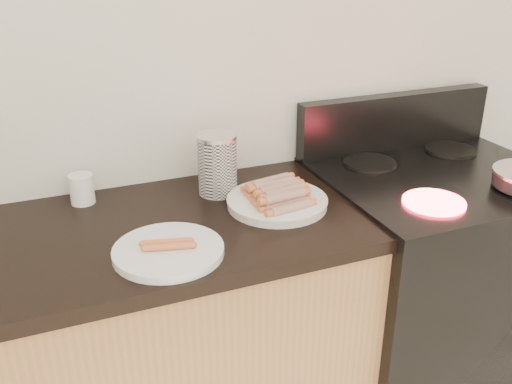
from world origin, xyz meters
name	(u,v)px	position (x,y,z in m)	size (l,w,h in m)	color
wall_back	(177,53)	(0.00, 2.00, 1.30)	(4.00, 0.04, 2.60)	silver
stove	(426,292)	(0.78, 1.68, 0.46)	(0.76, 0.65, 0.91)	black
stove_panel	(395,121)	(0.78, 1.96, 1.01)	(0.76, 0.06, 0.20)	black
burner_near_left	(434,202)	(0.61, 1.51, 0.92)	(0.18, 0.18, 0.01)	#FF1E2D
burner_far_left	(370,163)	(0.61, 1.84, 0.92)	(0.18, 0.18, 0.01)	black
burner_far_right	(451,150)	(0.95, 1.84, 0.92)	(0.18, 0.18, 0.01)	black
main_plate	(277,203)	(0.19, 1.68, 0.91)	(0.29, 0.29, 0.02)	white
side_plate	(168,251)	(-0.17, 1.53, 0.91)	(0.28, 0.28, 0.02)	white
hotdog_pile	(277,193)	(0.19, 1.68, 0.94)	(0.13, 0.21, 0.05)	maroon
plain_sausages	(168,244)	(-0.17, 1.53, 0.93)	(0.12, 0.07, 0.02)	#C4794F
canister	(217,164)	(0.06, 1.84, 0.99)	(0.12, 0.12, 0.19)	white
mug	(82,189)	(-0.33, 1.92, 0.94)	(0.07, 0.07, 0.09)	silver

